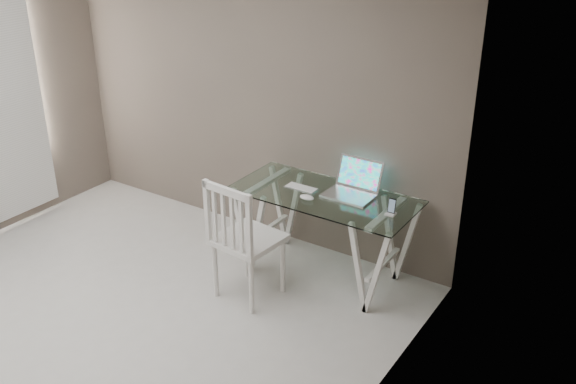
# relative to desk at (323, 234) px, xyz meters

# --- Properties ---
(room) EXTENTS (4.50, 4.52, 2.71)m
(room) POSITION_rel_desk_xyz_m (-1.07, -1.83, 1.33)
(room) COLOR #BAB8B2
(room) RESTS_ON ground
(desk) EXTENTS (1.50, 0.70, 0.75)m
(desk) POSITION_rel_desk_xyz_m (0.00, 0.00, 0.00)
(desk) COLOR silver
(desk) RESTS_ON ground
(chair) EXTENTS (0.51, 0.51, 1.02)m
(chair) POSITION_rel_desk_xyz_m (-0.35, -0.65, 0.18)
(chair) COLOR silver
(chair) RESTS_ON ground
(laptop) EXTENTS (0.39, 0.36, 0.26)m
(laptop) POSITION_rel_desk_xyz_m (0.18, 0.15, 0.43)
(laptop) COLOR silver
(laptop) RESTS_ON desk
(keyboard) EXTENTS (0.27, 0.12, 0.01)m
(keyboard) POSITION_rel_desk_xyz_m (-0.22, 0.01, 0.37)
(keyboard) COLOR silver
(keyboard) RESTS_ON desk
(mouse) EXTENTS (0.12, 0.07, 0.04)m
(mouse) POSITION_rel_desk_xyz_m (-0.07, -0.15, 0.38)
(mouse) COLOR silver
(mouse) RESTS_ON desk
(phone_dock) EXTENTS (0.07, 0.07, 0.13)m
(phone_dock) POSITION_rel_desk_xyz_m (0.60, -0.03, 0.40)
(phone_dock) COLOR white
(phone_dock) RESTS_ON desk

